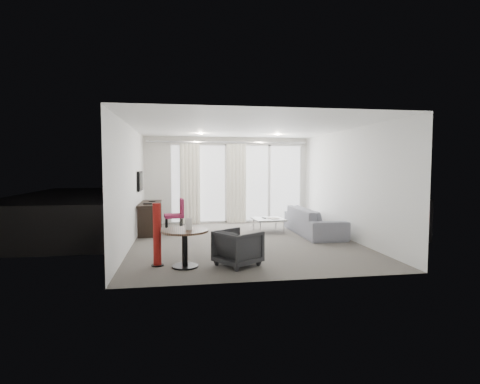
{
  "coord_description": "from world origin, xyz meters",
  "views": [
    {
      "loc": [
        -1.44,
        -8.39,
        1.74
      ],
      "look_at": [
        0.0,
        0.6,
        1.1
      ],
      "focal_mm": 28.0,
      "sensor_mm": 36.0,
      "label": 1
    }
  ],
  "objects": [
    {
      "name": "curtain_right",
      "position": [
        0.25,
        2.82,
        1.2
      ],
      "size": [
        0.6,
        0.2,
        2.38
      ],
      "primitive_type": null,
      "color": "white",
      "rests_on": "ground"
    },
    {
      "name": "rattan_chair_b",
      "position": [
        1.67,
        4.59,
        0.43
      ],
      "size": [
        0.66,
        0.66,
        0.85
      ],
      "primitive_type": null,
      "rotation": [
        0.0,
        0.0,
        -0.15
      ],
      "color": "brown",
      "rests_on": "terrace_slab"
    },
    {
      "name": "red_lamp",
      "position": [
        -1.85,
        -1.84,
        0.55
      ],
      "size": [
        0.23,
        0.23,
        1.09
      ],
      "primitive_type": "cylinder",
      "rotation": [
        0.0,
        0.0,
        0.06
      ],
      "color": "maroon",
      "rests_on": "floor"
    },
    {
      "name": "round_table",
      "position": [
        -1.38,
        -2.0,
        0.32
      ],
      "size": [
        0.81,
        0.81,
        0.65
      ],
      "primitive_type": null,
      "rotation": [
        0.0,
        0.0,
        0.0
      ],
      "color": "#402B1E",
      "rests_on": "floor"
    },
    {
      "name": "window_panel",
      "position": [
        0.3,
        2.98,
        1.2
      ],
      "size": [
        4.0,
        0.02,
        2.38
      ],
      "primitive_type": null,
      "color": "white",
      "rests_on": "ground"
    },
    {
      "name": "terrace_slab",
      "position": [
        0.3,
        4.5,
        -0.06
      ],
      "size": [
        5.6,
        3.0,
        0.12
      ],
      "primitive_type": "cube",
      "color": "#4D4D50",
      "rests_on": "ground"
    },
    {
      "name": "curtain_track",
      "position": [
        0.0,
        2.82,
        2.45
      ],
      "size": [
        4.8,
        0.04,
        0.04
      ],
      "primitive_type": null,
      "color": "#B2B2B7",
      "rests_on": "ceiling"
    },
    {
      "name": "floor",
      "position": [
        0.0,
        0.0,
        0.0
      ],
      "size": [
        5.0,
        6.0,
        0.0
      ],
      "primitive_type": "cube",
      "color": "#5A554E",
      "rests_on": "ground"
    },
    {
      "name": "balustrade",
      "position": [
        0.3,
        5.95,
        0.5
      ],
      "size": [
        5.5,
        0.06,
        1.05
      ],
      "primitive_type": null,
      "color": "#B2B2B7",
      "rests_on": "terrace_slab"
    },
    {
      "name": "wall_right",
      "position": [
        2.5,
        0.0,
        1.3
      ],
      "size": [
        0.0,
        6.0,
        2.6
      ],
      "primitive_type": "cube",
      "color": "silver",
      "rests_on": "ground"
    },
    {
      "name": "menu_card",
      "position": [
        -1.31,
        -2.03,
        0.72
      ],
      "size": [
        0.11,
        0.05,
        0.2
      ],
      "primitive_type": null,
      "rotation": [
        0.0,
        0.0,
        0.27
      ],
      "color": "white",
      "rests_on": "round_table"
    },
    {
      "name": "curtain_left",
      "position": [
        -1.15,
        2.82,
        1.2
      ],
      "size": [
        0.6,
        0.2,
        2.38
      ],
      "primitive_type": null,
      "color": "white",
      "rests_on": "ground"
    },
    {
      "name": "tv",
      "position": [
        -2.46,
        1.45,
        1.35
      ],
      "size": [
        0.05,
        0.8,
        0.5
      ],
      "primitive_type": null,
      "color": "black",
      "rests_on": "wall_left"
    },
    {
      "name": "coffee_table",
      "position": [
        0.85,
        1.18,
        0.17
      ],
      "size": [
        0.83,
        0.83,
        0.35
      ],
      "primitive_type": null,
      "rotation": [
        0.0,
        0.0,
        0.08
      ],
      "color": "gray",
      "rests_on": "floor"
    },
    {
      "name": "wall_left",
      "position": [
        -2.5,
        0.0,
        1.3
      ],
      "size": [
        0.0,
        6.0,
        2.6
      ],
      "primitive_type": "cube",
      "color": "silver",
      "rests_on": "ground"
    },
    {
      "name": "remote",
      "position": [
        0.76,
        1.25,
        0.36
      ],
      "size": [
        0.09,
        0.19,
        0.02
      ],
      "primitive_type": null,
      "rotation": [
        0.0,
        0.0,
        0.23
      ],
      "color": "black",
      "rests_on": "coffee_table"
    },
    {
      "name": "sofa",
      "position": [
        1.91,
        0.64,
        0.34
      ],
      "size": [
        0.9,
        2.3,
        0.67
      ],
      "primitive_type": "imported",
      "rotation": [
        0.0,
        0.0,
        1.57
      ],
      "color": "gray",
      "rests_on": "floor"
    },
    {
      "name": "rattan_chair_a",
      "position": [
        1.29,
        4.04,
        0.41
      ],
      "size": [
        0.57,
        0.57,
        0.81
      ],
      "primitive_type": null,
      "rotation": [
        0.0,
        0.0,
        -0.03
      ],
      "color": "brown",
      "rests_on": "terrace_slab"
    },
    {
      "name": "window_frame",
      "position": [
        0.3,
        2.97,
        1.2
      ],
      "size": [
        4.1,
        0.06,
        2.44
      ],
      "primitive_type": null,
      "color": "white",
      "rests_on": "ground"
    },
    {
      "name": "desk",
      "position": [
        -2.22,
        1.56,
        0.39
      ],
      "size": [
        0.52,
        1.65,
        0.77
      ],
      "primitive_type": null,
      "color": "black",
      "rests_on": "floor"
    },
    {
      "name": "ceiling",
      "position": [
        0.0,
        0.0,
        2.6
      ],
      "size": [
        5.0,
        6.0,
        0.0
      ],
      "primitive_type": "cube",
      "color": "white",
      "rests_on": "ground"
    },
    {
      "name": "wall_front",
      "position": [
        0.0,
        -3.0,
        1.3
      ],
      "size": [
        5.0,
        0.0,
        2.6
      ],
      "primitive_type": "cube",
      "color": "silver",
      "rests_on": "ground"
    },
    {
      "name": "tub_armchair",
      "position": [
        -0.46,
        -2.04,
        0.31
      ],
      "size": [
        0.94,
        0.94,
        0.62
      ],
      "primitive_type": "imported",
      "rotation": [
        0.0,
        0.0,
        2.16
      ],
      "color": "#262628",
      "rests_on": "floor"
    },
    {
      "name": "desk_chair",
      "position": [
        -1.61,
        1.23,
        0.45
      ],
      "size": [
        0.54,
        0.52,
        0.91
      ],
      "primitive_type": null,
      "rotation": [
        0.0,
        0.0,
        0.11
      ],
      "color": "maroon",
      "rests_on": "floor"
    },
    {
      "name": "magazine",
      "position": [
        0.98,
        1.15,
        0.36
      ],
      "size": [
        0.27,
        0.31,
        0.02
      ],
      "primitive_type": null,
      "rotation": [
        0.0,
        0.0,
        0.26
      ],
      "color": "gray",
      "rests_on": "coffee_table"
    },
    {
      "name": "downlight_b",
      "position": [
        1.2,
        1.6,
        2.59
      ],
      "size": [
        0.12,
        0.12,
        0.02
      ],
      "primitive_type": "cylinder",
      "color": "#FFE0B2",
      "rests_on": "ceiling"
    },
    {
      "name": "downlight_a",
      "position": [
        -0.9,
        1.6,
        2.59
      ],
      "size": [
        0.12,
        0.12,
        0.02
      ],
      "primitive_type": "cylinder",
      "color": "#FFE0B2",
      "rests_on": "ceiling"
    },
    {
      "name": "rattan_table",
      "position": [
        1.77,
        3.51,
        0.24
      ],
      "size": [
        0.49,
        0.49,
        0.47
      ],
      "primitive_type": null,
      "rotation": [
        0.0,
        0.0,
        -0.05
      ],
      "color": "brown",
      "rests_on": "terrace_slab"
    }
  ]
}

